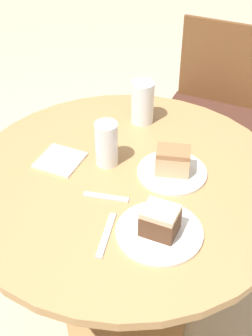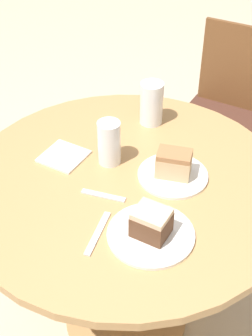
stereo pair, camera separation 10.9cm
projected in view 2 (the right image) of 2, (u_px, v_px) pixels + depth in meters
The scene contains 12 objects.
ground_plane at pixel (126, 316), 1.92m from camera, with size 8.00×8.00×0.00m, color beige.
table at pixel (126, 219), 1.56m from camera, with size 1.02×1.02×0.75m.
chair at pixel (226, 120), 2.19m from camera, with size 0.44×0.46×0.88m.
plate_near at pixel (151, 234), 1.26m from camera, with size 0.24×0.24×0.01m.
plate_far at pixel (173, 175), 1.45m from camera, with size 0.22×0.22×0.01m.
cake_slice_near at pixel (151, 223), 1.23m from camera, with size 0.10×0.08×0.08m.
cake_slice_far at pixel (174, 163), 1.42m from camera, with size 0.12×0.10×0.08m.
glass_lemonade at pixel (109, 145), 1.47m from camera, with size 0.07×0.07×0.15m.
glass_water at pixel (151, 105), 1.65m from camera, with size 0.08×0.08×0.16m.
napkin_stack at pixel (64, 156), 1.53m from camera, with size 0.13×0.13×0.01m.
fork at pixel (98, 233), 1.27m from camera, with size 0.05×0.16×0.00m.
spoon at pixel (103, 195), 1.38m from camera, with size 0.14×0.05×0.00m.
Camera 2 is at (0.56, -0.95, 1.69)m, focal length 50.00 mm.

